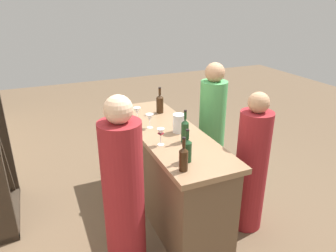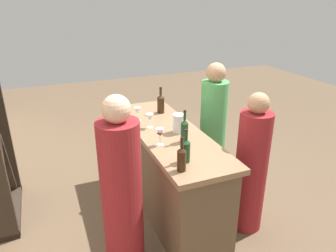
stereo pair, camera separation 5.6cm
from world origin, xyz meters
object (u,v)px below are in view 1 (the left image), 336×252
at_px(person_center_guest, 212,128).
at_px(person_left_guest, 251,168).
at_px(wine_bottle_second_left_olive_green, 187,150).
at_px(person_right_guest, 124,195).
at_px(wine_glass_near_center, 161,133).
at_px(wine_glass_near_right, 137,111).
at_px(water_pitcher, 179,123).
at_px(wine_bottle_leftmost_amber_brown, 184,158).
at_px(wine_bottle_center_olive_green, 185,130).
at_px(wine_glass_near_left, 150,118).
at_px(wine_bottle_second_right_amber_brown, 160,103).

bearing_deg(person_center_guest, person_left_guest, 81.71).
bearing_deg(wine_bottle_second_left_olive_green, person_right_guest, 84.83).
height_order(wine_glass_near_center, person_right_guest, person_right_guest).
relative_size(wine_glass_near_right, water_pitcher, 0.82).
height_order(person_center_guest, person_right_guest, person_right_guest).
height_order(wine_bottle_leftmost_amber_brown, wine_bottle_center_olive_green, wine_bottle_center_olive_green).
relative_size(wine_glass_near_left, person_center_guest, 0.10).
bearing_deg(wine_bottle_center_olive_green, wine_glass_near_right, 19.26).
xyz_separation_m(wine_glass_near_left, wine_glass_near_center, (-0.42, 0.05, 0.01)).
xyz_separation_m(wine_glass_near_right, person_right_guest, (-0.97, 0.44, -0.32)).
relative_size(wine_glass_near_center, person_left_guest, 0.11).
xyz_separation_m(wine_glass_near_center, person_center_guest, (0.61, -0.91, -0.34)).
bearing_deg(wine_glass_near_left, wine_glass_near_center, 173.37).
xyz_separation_m(wine_glass_near_center, wine_glass_near_right, (0.65, 0.01, -0.01)).
height_order(wine_bottle_second_left_olive_green, wine_bottle_center_olive_green, wine_bottle_center_olive_green).
bearing_deg(person_center_guest, wine_bottle_center_olive_green, 40.62).
xyz_separation_m(wine_bottle_center_olive_green, wine_glass_near_left, (0.44, 0.18, -0.01)).
relative_size(wine_bottle_second_left_olive_green, wine_bottle_center_olive_green, 0.91).
relative_size(wine_bottle_leftmost_amber_brown, person_left_guest, 0.20).
bearing_deg(wine_bottle_second_left_olive_green, wine_bottle_center_olive_green, -23.45).
relative_size(wine_glass_near_right, person_right_guest, 0.10).
bearing_deg(wine_bottle_leftmost_amber_brown, wine_glass_near_right, -0.09).
xyz_separation_m(wine_bottle_center_olive_green, water_pitcher, (0.23, -0.04, -0.02)).
bearing_deg(wine_bottle_center_olive_green, wine_bottle_leftmost_amber_brown, 152.67).
distance_m(wine_glass_near_left, wine_glass_near_center, 0.42).
distance_m(wine_bottle_second_left_olive_green, wine_bottle_center_olive_green, 0.37).
xyz_separation_m(wine_bottle_leftmost_amber_brown, person_right_guest, (0.17, 0.44, -0.32)).
bearing_deg(wine_bottle_leftmost_amber_brown, wine_bottle_second_left_olive_green, -37.18).
relative_size(person_left_guest, person_right_guest, 0.91).
bearing_deg(wine_bottle_second_right_amber_brown, wine_bottle_leftmost_amber_brown, 165.88).
distance_m(wine_bottle_center_olive_green, wine_bottle_second_right_amber_brown, 0.83).
height_order(wine_glass_near_right, water_pitcher, water_pitcher).
relative_size(water_pitcher, person_right_guest, 0.12).
xyz_separation_m(wine_bottle_leftmost_amber_brown, wine_bottle_center_olive_green, (0.46, -0.24, 0.01)).
distance_m(person_center_guest, person_right_guest, 1.65).
bearing_deg(person_right_guest, water_pitcher, 47.41).
bearing_deg(wine_glass_near_right, wine_bottle_second_left_olive_green, -175.09).
bearing_deg(water_pitcher, wine_glass_near_center, 126.37).
height_order(wine_bottle_leftmost_amber_brown, wine_glass_near_left, wine_bottle_leftmost_amber_brown).
distance_m(wine_bottle_second_right_amber_brown, wine_glass_near_right, 0.35).
distance_m(water_pitcher, person_center_guest, 0.82).
relative_size(wine_glass_near_center, wine_glass_near_right, 1.05).
bearing_deg(wine_bottle_center_olive_green, wine_bottle_second_left_olive_green, 156.55).
distance_m(wine_glass_near_right, person_left_guest, 1.30).
bearing_deg(person_left_guest, wine_glass_near_right, -46.72).
relative_size(wine_bottle_second_left_olive_green, person_left_guest, 0.20).
bearing_deg(wine_bottle_second_right_amber_brown, person_right_guest, 145.66).
bearing_deg(wine_bottle_second_left_olive_green, person_left_guest, -83.33).
xyz_separation_m(person_left_guest, person_right_guest, (-0.04, 1.27, 0.06)).
distance_m(wine_bottle_center_olive_green, water_pitcher, 0.23).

